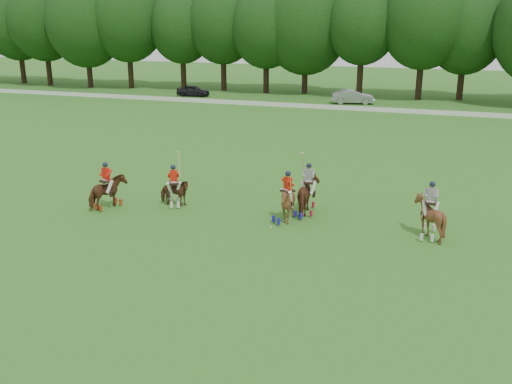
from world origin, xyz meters
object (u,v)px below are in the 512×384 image
(car_mid, at_px, (353,97))
(polo_stripe_a, at_px, (308,195))
(polo_red_a, at_px, (107,192))
(car_left, at_px, (193,91))
(polo_stripe_b, at_px, (429,217))
(polo_ball, at_px, (271,227))
(polo_red_c, at_px, (287,204))
(polo_red_b, at_px, (174,192))

(car_mid, distance_m, polo_stripe_a, 36.65)
(polo_red_a, bearing_deg, car_left, 109.10)
(polo_stripe_a, height_order, polo_stripe_b, polo_stripe_a)
(car_left, xyz_separation_m, polo_ball, (21.92, -39.00, -0.62))
(polo_red_c, bearing_deg, polo_ball, -114.04)
(car_mid, distance_m, polo_red_c, 38.13)
(polo_red_b, distance_m, polo_red_c, 5.97)
(car_mid, bearing_deg, polo_ball, 169.01)
(car_mid, bearing_deg, polo_red_b, 160.81)
(polo_red_b, relative_size, polo_ball, 29.53)
(polo_red_c, bearing_deg, polo_stripe_a, 69.23)
(polo_red_b, relative_size, polo_stripe_a, 0.88)
(car_left, xyz_separation_m, polo_red_c, (22.38, -37.97, 0.23))
(car_mid, xyz_separation_m, polo_red_c, (3.46, -37.97, 0.14))
(car_left, distance_m, polo_stripe_a, 43.06)
(polo_red_b, height_order, polo_red_c, polo_red_b)
(car_left, height_order, polo_ball, car_left)
(polo_stripe_b, distance_m, polo_ball, 6.84)
(car_mid, xyz_separation_m, polo_stripe_b, (9.69, -37.82, 0.17))
(car_left, distance_m, polo_ball, 44.74)
(car_left, height_order, polo_stripe_a, polo_stripe_a)
(polo_red_a, xyz_separation_m, polo_ball, (8.43, -0.03, -0.80))
(polo_stripe_a, relative_size, polo_stripe_b, 1.21)
(polo_stripe_a, bearing_deg, polo_ball, -112.09)
(car_left, height_order, polo_stripe_b, polo_stripe_b)
(polo_ball, bearing_deg, car_mid, 94.41)
(polo_red_c, height_order, polo_ball, polo_red_c)
(polo_stripe_b, relative_size, polo_ball, 27.57)
(car_mid, relative_size, polo_red_c, 1.86)
(polo_stripe_a, bearing_deg, polo_red_c, -110.77)
(car_mid, bearing_deg, polo_red_a, 156.68)
(car_mid, distance_m, polo_red_a, 39.34)
(polo_red_b, xyz_separation_m, polo_stripe_a, (6.54, 1.14, 0.18))
(car_mid, height_order, polo_ball, car_mid)
(polo_red_a, distance_m, polo_red_c, 8.94)
(car_mid, relative_size, polo_red_b, 1.70)
(polo_stripe_a, relative_size, polo_ball, 33.48)
(car_left, xyz_separation_m, polo_red_a, (13.49, -38.97, 0.19))
(polo_red_b, height_order, polo_stripe_b, polo_red_b)
(polo_red_a, bearing_deg, polo_ball, -0.22)
(polo_red_c, height_order, polo_stripe_a, polo_stripe_a)
(car_left, bearing_deg, polo_ball, -154.42)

